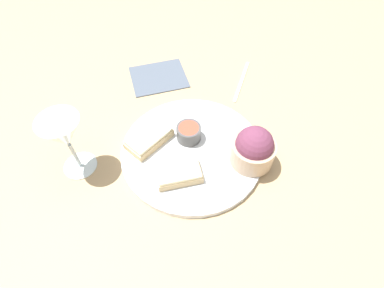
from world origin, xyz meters
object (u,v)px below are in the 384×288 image
object	(u,v)px
sauce_ramekin	(189,132)
wine_glass	(64,135)
cheese_toast_far	(179,173)
fork	(242,81)
napkin	(159,77)
cheese_toast_near	(149,138)
salad_bowl	(253,149)

from	to	relation	value
sauce_ramekin	wine_glass	size ratio (longest dim) A/B	0.37
sauce_ramekin	cheese_toast_far	world-z (taller)	sauce_ramekin
wine_glass	fork	size ratio (longest dim) A/B	1.13
wine_glass	fork	bearing A→B (deg)	6.70
napkin	sauce_ramekin	bearing A→B (deg)	-98.46
cheese_toast_near	fork	bearing A→B (deg)	14.09
cheese_toast_far	wine_glass	xyz separation A→B (m)	(-0.17, 0.14, 0.08)
wine_glass	napkin	size ratio (longest dim) A/B	0.85
napkin	cheese_toast_far	bearing A→B (deg)	-107.93
salad_bowl	napkin	size ratio (longest dim) A/B	0.53
wine_glass	napkin	bearing A→B (deg)	33.39
cheese_toast_far	wine_glass	bearing A→B (deg)	141.75
napkin	fork	xyz separation A→B (m)	(0.19, -0.13, 0.00)
wine_glass	cheese_toast_far	bearing A→B (deg)	-38.25
salad_bowl	fork	world-z (taller)	salad_bowl
fork	sauce_ramekin	bearing A→B (deg)	-153.76
sauce_ramekin	napkin	bearing A→B (deg)	81.54
sauce_ramekin	cheese_toast_far	bearing A→B (deg)	-130.46
cheese_toast_near	napkin	world-z (taller)	cheese_toast_near
salad_bowl	fork	bearing A→B (deg)	58.76
sauce_ramekin	cheese_toast_far	xyz separation A→B (m)	(-0.07, -0.08, -0.01)
sauce_ramekin	fork	world-z (taller)	sauce_ramekin
salad_bowl	fork	xyz separation A→B (m)	(0.14, 0.23, -0.05)
sauce_ramekin	cheese_toast_far	size ratio (longest dim) A/B	0.53
salad_bowl	wine_glass	world-z (taller)	wine_glass
cheese_toast_near	wine_glass	distance (m)	0.18
cheese_toast_far	fork	world-z (taller)	cheese_toast_far
sauce_ramekin	napkin	xyz separation A→B (m)	(0.04, 0.24, -0.03)
cheese_toast_far	napkin	world-z (taller)	cheese_toast_far
napkin	wine_glass	bearing A→B (deg)	-146.61
sauce_ramekin	napkin	size ratio (longest dim) A/B	0.32
cheese_toast_near	cheese_toast_far	distance (m)	0.11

